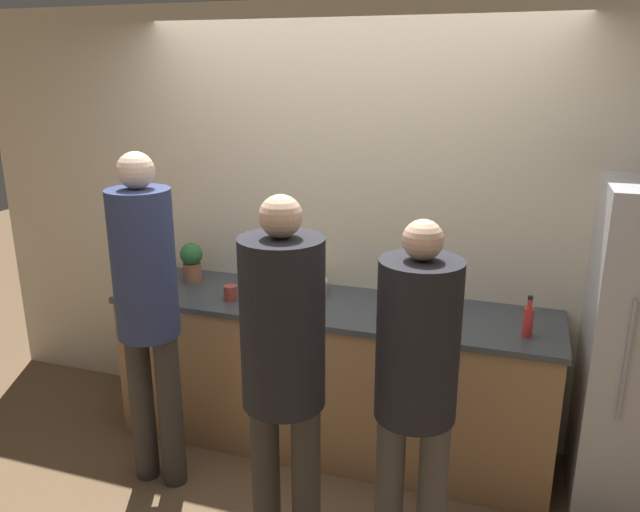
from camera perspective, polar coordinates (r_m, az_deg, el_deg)
ground_plane at (r=3.76m, az=-0.78°, el=-19.53°), size 14.00×14.00×0.00m
wall_back at (r=3.82m, az=2.68°, el=2.78°), size 5.20×0.06×2.60m
counter at (r=3.82m, az=1.11°, el=-10.71°), size 2.57×0.69×0.92m
person_left at (r=3.35m, az=-15.56°, el=-3.76°), size 0.32×0.32×1.84m
person_center at (r=2.67m, az=-3.38°, el=-9.24°), size 0.36×0.36×1.75m
person_right at (r=2.70m, az=8.79°, el=-10.65°), size 0.35×0.35×1.66m
fruit_bowl at (r=3.78m, az=-2.05°, el=-2.75°), size 0.36×0.36×0.12m
utensil_crock at (r=3.65m, az=9.56°, el=-3.18°), size 0.10×0.10×0.27m
bottle_clear at (r=3.58m, az=10.73°, el=-3.55°), size 0.06×0.06×0.20m
bottle_red at (r=3.32m, az=18.49°, el=-5.66°), size 0.05×0.05×0.22m
cup_red at (r=3.70m, az=-8.18°, el=-3.35°), size 0.08×0.08×0.09m
potted_plant at (r=4.03m, az=-11.65°, el=-0.41°), size 0.14×0.14×0.25m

